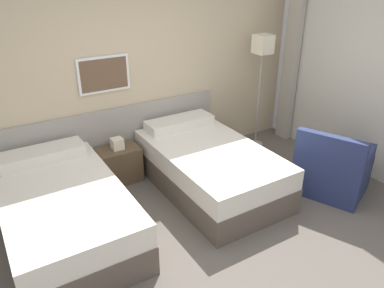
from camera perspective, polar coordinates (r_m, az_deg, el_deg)
ground_plane at (r=3.92m, az=6.91°, el=-15.33°), size 16.00×16.00×0.00m
wall_headboard at (r=4.93m, az=-8.12°, el=10.60°), size 10.00×0.10×2.70m
bed_near_door at (r=4.08m, az=-19.00°, el=-9.76°), size 1.15×1.96×0.69m
bed_near_window at (r=4.65m, az=2.59°, el=-3.52°), size 1.15×1.96×0.69m
nightstand at (r=4.91m, az=-11.04°, el=-3.00°), size 0.52×0.36×0.60m
floor_lamp at (r=5.50m, az=10.65°, el=13.26°), size 0.24×0.24×1.68m
armchair at (r=4.90m, az=20.52°, el=-3.79°), size 0.99×1.01×0.86m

